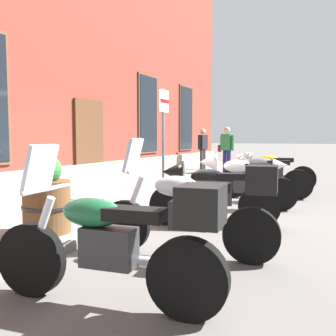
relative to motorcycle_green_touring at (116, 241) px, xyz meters
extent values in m
plane|color=#565451|center=(3.81, 1.35, -0.55)|extent=(140.00, 140.00, 0.00)
cube|color=slate|center=(3.81, 2.88, -0.49)|extent=(27.50, 3.07, 0.13)
cube|color=gray|center=(3.81, 4.38, -0.20)|extent=(21.50, 0.10, 0.70)
cube|color=#472B19|center=(5.34, 4.39, 0.60)|extent=(1.10, 0.08, 2.30)
cube|color=#513823|center=(8.41, 4.40, 1.55)|extent=(1.22, 0.06, 2.52)
cube|color=black|center=(8.41, 4.37, 1.55)|extent=(1.10, 0.03, 2.40)
cube|color=#513823|center=(11.48, 4.40, 1.55)|extent=(1.22, 0.06, 2.52)
cube|color=black|center=(11.48, 4.37, 1.55)|extent=(1.10, 0.03, 2.40)
cylinder|color=black|center=(-0.10, 0.82, -0.23)|extent=(0.20, 0.65, 0.64)
cylinder|color=black|center=(0.07, -0.59, -0.23)|extent=(0.20, 0.65, 0.64)
cylinder|color=silver|center=(-0.09, 0.72, 0.02)|extent=(0.11, 0.32, 0.63)
cube|color=#28282B|center=(-0.01, 0.06, -0.05)|extent=(0.27, 0.46, 0.32)
ellipsoid|color=#195633|center=(-0.03, 0.21, 0.22)|extent=(0.32, 0.55, 0.24)
cube|color=black|center=(0.02, -0.17, 0.23)|extent=(0.28, 0.50, 0.10)
cylinder|color=silver|center=(-0.08, 0.64, 0.39)|extent=(0.62, 0.11, 0.04)
cylinder|color=silver|center=(0.15, -0.22, -0.18)|extent=(0.15, 0.46, 0.09)
cube|color=#B2BCC6|center=(-0.09, 0.70, 0.57)|extent=(0.37, 0.19, 0.40)
cube|color=black|center=(0.08, -0.69, 0.33)|extent=(0.40, 0.36, 0.30)
cylinder|color=black|center=(1.33, 0.77, -0.24)|extent=(0.22, 0.63, 0.62)
cylinder|color=black|center=(1.57, -0.70, -0.24)|extent=(0.22, 0.63, 0.62)
cylinder|color=silver|center=(1.35, 0.68, 0.04)|extent=(0.12, 0.34, 0.68)
cube|color=#28282B|center=(1.46, -0.01, -0.06)|extent=(0.29, 0.47, 0.32)
ellipsoid|color=#B7BABF|center=(1.43, 0.13, 0.27)|extent=(0.34, 0.55, 0.24)
cube|color=black|center=(1.49, -0.24, 0.28)|extent=(0.29, 0.51, 0.10)
cylinder|color=silver|center=(1.36, 0.60, 0.44)|extent=(0.62, 0.13, 0.04)
cylinder|color=silver|center=(1.62, -0.29, -0.19)|extent=(0.16, 0.46, 0.09)
cube|color=#B2BCC6|center=(1.35, 0.66, 0.62)|extent=(0.38, 0.20, 0.40)
cube|color=black|center=(1.58, -0.80, 0.38)|extent=(0.41, 0.37, 0.30)
cylinder|color=black|center=(2.83, 0.90, -0.23)|extent=(0.32, 0.64, 0.63)
cylinder|color=black|center=(3.27, -0.40, -0.23)|extent=(0.32, 0.64, 0.63)
cylinder|color=silver|center=(2.86, 0.80, 0.02)|extent=(0.17, 0.31, 0.63)
cube|color=#28282B|center=(3.07, 0.20, -0.05)|extent=(0.35, 0.49, 0.32)
ellipsoid|color=black|center=(3.02, 0.34, 0.22)|extent=(0.41, 0.58, 0.24)
cube|color=black|center=(3.14, -0.01, 0.23)|extent=(0.36, 0.53, 0.10)
cylinder|color=silver|center=(2.89, 0.73, 0.39)|extent=(0.60, 0.23, 0.04)
cylinder|color=silver|center=(3.28, -0.04, -0.18)|extent=(0.23, 0.45, 0.09)
cone|color=black|center=(2.84, 0.85, 0.29)|extent=(0.45, 0.44, 0.36)
cone|color=black|center=(3.26, -0.38, 0.25)|extent=(0.31, 0.32, 0.24)
cylinder|color=black|center=(4.37, 0.88, -0.24)|extent=(0.30, 0.63, 0.62)
cylinder|color=black|center=(4.77, -0.46, -0.24)|extent=(0.30, 0.63, 0.62)
cylinder|color=silver|center=(4.40, 0.79, 0.04)|extent=(0.16, 0.34, 0.69)
cube|color=#28282B|center=(4.58, 0.16, -0.06)|extent=(0.34, 0.49, 0.32)
ellipsoid|color=silver|center=(4.54, 0.31, 0.28)|extent=(0.40, 0.57, 0.24)
cube|color=black|center=(4.65, -0.06, 0.29)|extent=(0.35, 0.52, 0.10)
cylinder|color=silver|center=(4.42, 0.71, 0.45)|extent=(0.60, 0.22, 0.04)
cylinder|color=silver|center=(4.79, -0.09, -0.19)|extent=(0.22, 0.46, 0.09)
cone|color=silver|center=(4.38, 0.83, 0.35)|extent=(0.44, 0.43, 0.36)
cone|color=silver|center=(4.77, -0.44, 0.31)|extent=(0.31, 0.32, 0.24)
cylinder|color=black|center=(5.89, 0.79, -0.22)|extent=(0.29, 0.67, 0.66)
cylinder|color=black|center=(6.26, -0.56, -0.22)|extent=(0.29, 0.67, 0.66)
cylinder|color=silver|center=(5.92, 0.69, 0.04)|extent=(0.15, 0.32, 0.65)
cube|color=#28282B|center=(6.09, 0.07, -0.04)|extent=(0.33, 0.48, 0.32)
ellipsoid|color=slate|center=(6.05, 0.21, 0.25)|extent=(0.39, 0.57, 0.24)
cube|color=black|center=(6.15, -0.16, 0.26)|extent=(0.34, 0.52, 0.10)
cylinder|color=silver|center=(5.94, 0.62, 0.42)|extent=(0.61, 0.19, 0.04)
cylinder|color=silver|center=(6.28, -0.19, -0.17)|extent=(0.20, 0.46, 0.09)
sphere|color=silver|center=(5.92, 0.69, 0.35)|extent=(0.18, 0.18, 0.18)
cylinder|color=black|center=(7.40, 0.97, -0.23)|extent=(0.19, 0.65, 0.64)
cylinder|color=black|center=(7.57, -0.51, -0.23)|extent=(0.19, 0.65, 0.64)
cylinder|color=silver|center=(7.42, 0.87, 0.03)|extent=(0.10, 0.32, 0.64)
cube|color=#28282B|center=(7.49, 0.18, -0.05)|extent=(0.27, 0.46, 0.32)
ellipsoid|color=gold|center=(7.48, 0.33, 0.23)|extent=(0.32, 0.55, 0.24)
cube|color=black|center=(7.52, -0.05, 0.24)|extent=(0.27, 0.50, 0.10)
cylinder|color=silver|center=(7.43, 0.79, 0.40)|extent=(0.62, 0.11, 0.04)
cylinder|color=silver|center=(7.65, -0.10, -0.18)|extent=(0.14, 0.46, 0.09)
sphere|color=silver|center=(7.42, 0.87, 0.33)|extent=(0.18, 0.18, 0.18)
cylinder|color=#1E1E4C|center=(10.30, 2.26, -0.03)|extent=(0.14, 0.14, 0.79)
cylinder|color=#1E1E4C|center=(10.37, 2.42, -0.03)|extent=(0.14, 0.14, 0.79)
cube|color=#26723F|center=(10.33, 2.34, 0.64)|extent=(0.34, 0.45, 0.56)
sphere|color=tan|center=(10.33, 2.34, 1.06)|extent=(0.21, 0.21, 0.21)
cylinder|color=#26723F|center=(10.24, 2.11, 0.62)|extent=(0.09, 0.09, 0.53)
cylinder|color=#26723F|center=(10.43, 2.57, 0.62)|extent=(0.09, 0.09, 0.53)
cube|color=maroon|center=(10.44, 2.64, 0.42)|extent=(0.14, 0.12, 0.24)
cylinder|color=#38332D|center=(11.20, 3.61, -0.04)|extent=(0.14, 0.14, 0.77)
cylinder|color=#38332D|center=(11.38, 3.58, -0.04)|extent=(0.14, 0.14, 0.77)
cube|color=black|center=(11.29, 3.60, 0.62)|extent=(0.43, 0.27, 0.54)
sphere|color=tan|center=(11.29, 3.60, 1.03)|extent=(0.21, 0.21, 0.21)
cylinder|color=black|center=(11.05, 3.64, 0.59)|extent=(0.09, 0.09, 0.52)
cylinder|color=black|center=(11.54, 3.56, 0.59)|extent=(0.09, 0.09, 0.52)
cylinder|color=#4C4C51|center=(4.54, 1.88, 0.69)|extent=(0.06, 0.06, 2.22)
cube|color=white|center=(4.54, 1.86, 1.55)|extent=(0.36, 0.03, 0.44)
cube|color=red|center=(4.54, 1.84, 1.55)|extent=(0.36, 0.01, 0.08)
cylinder|color=brown|center=(1.25, 1.92, -0.08)|extent=(0.61, 0.61, 0.68)
cylinder|color=black|center=(1.25, 1.92, -0.08)|extent=(0.64, 0.64, 0.04)
sphere|color=#28602D|center=(1.25, 1.92, 0.40)|extent=(0.40, 0.40, 0.40)
camera|label=1|loc=(-2.51, -1.70, 0.84)|focal=41.12mm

